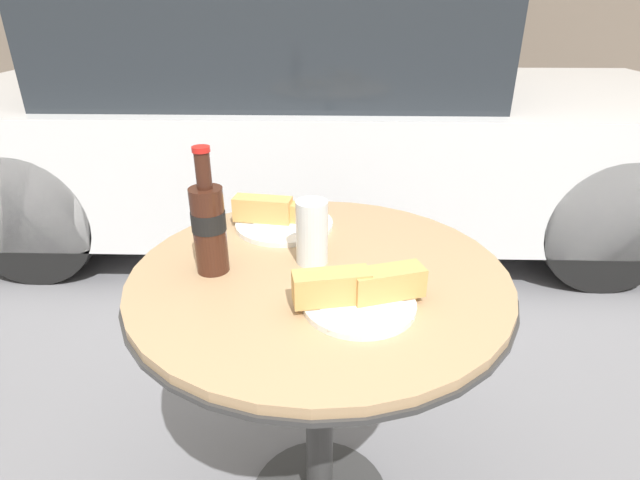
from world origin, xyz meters
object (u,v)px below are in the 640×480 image
at_px(parked_car, 311,118).
at_px(lunch_plate_far, 359,293).
at_px(lunch_plate_near, 281,218).
at_px(cola_bottle_left, 209,225).
at_px(drinking_glass, 312,235).
at_px(bistro_table, 319,324).

bearing_deg(parked_car, lunch_plate_far, -85.04).
bearing_deg(lunch_plate_near, cola_bottle_left, -117.51).
height_order(cola_bottle_left, lunch_plate_near, cola_bottle_left).
height_order(lunch_plate_far, parked_car, parked_car).
distance_m(cola_bottle_left, lunch_plate_far, 0.33).
xyz_separation_m(cola_bottle_left, drinking_glass, (0.20, 0.04, -0.04)).
distance_m(lunch_plate_near, lunch_plate_far, 0.39).
relative_size(bistro_table, lunch_plate_far, 3.21).
distance_m(drinking_glass, lunch_plate_far, 0.19).
bearing_deg(drinking_glass, bistro_table, -65.88).
distance_m(drinking_glass, parked_car, 1.92).
xyz_separation_m(lunch_plate_near, parked_car, (-0.00, 1.73, -0.13)).
bearing_deg(parked_car, bistro_table, -86.91).
bearing_deg(lunch_plate_far, cola_bottle_left, 157.09).
bearing_deg(lunch_plate_near, parked_car, 90.11).
height_order(bistro_table, lunch_plate_near, lunch_plate_near).
bearing_deg(lunch_plate_far, bistro_table, 120.09).
bearing_deg(cola_bottle_left, lunch_plate_near, 62.49).
bearing_deg(bistro_table, lunch_plate_far, -59.91).
bearing_deg(lunch_plate_far, lunch_plate_near, 116.94).
xyz_separation_m(drinking_glass, lunch_plate_near, (-0.08, 0.18, -0.04)).
relative_size(drinking_glass, lunch_plate_far, 0.56).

